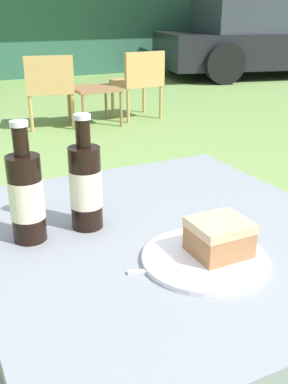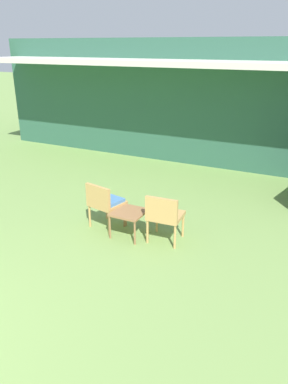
% 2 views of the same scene
% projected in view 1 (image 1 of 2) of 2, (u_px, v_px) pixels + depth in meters
% --- Properties ---
extents(parked_car, '(4.55, 2.72, 1.36)m').
position_uv_depth(parked_car, '(269.00, 39.00, 8.52)').
color(parked_car, black).
rests_on(parked_car, ground_plane).
extents(wicker_chair_cushioned, '(0.57, 0.54, 0.76)m').
position_uv_depth(wicker_chair_cushioned, '(49.00, 85.00, 4.68)').
color(wicker_chair_cushioned, tan).
rests_on(wicker_chair_cushioned, ground_plane).
extents(wicker_chair_plain, '(0.51, 0.48, 0.76)m').
position_uv_depth(wicker_chair_plain, '(139.00, 79.00, 5.09)').
color(wicker_chair_plain, tan).
rests_on(wicker_chair_plain, ground_plane).
extents(garden_side_table, '(0.48, 0.49, 0.40)m').
position_uv_depth(garden_side_table, '(95.00, 92.00, 4.85)').
color(garden_side_table, '#996B42').
rests_on(garden_side_table, ground_plane).
extents(patio_table, '(0.75, 0.83, 0.74)m').
position_uv_depth(patio_table, '(164.00, 262.00, 0.97)').
color(patio_table, gray).
rests_on(patio_table, ground_plane).
extents(cake_on_plate, '(0.23, 0.23, 0.08)m').
position_uv_depth(cake_on_plate, '(212.00, 247.00, 0.82)').
color(cake_on_plate, white).
rests_on(cake_on_plate, patio_table).
extents(cola_bottle_near, '(0.07, 0.07, 0.24)m').
position_uv_depth(cola_bottle_near, '(86.00, 185.00, 0.92)').
color(cola_bottle_near, black).
rests_on(cola_bottle_near, patio_table).
extents(cola_bottle_far, '(0.07, 0.07, 0.24)m').
position_uv_depth(cola_bottle_far, '(26.00, 196.00, 0.87)').
color(cola_bottle_far, black).
rests_on(cola_bottle_far, patio_table).
extents(fork, '(0.16, 0.07, 0.01)m').
position_uv_depth(fork, '(176.00, 270.00, 0.79)').
color(fork, silver).
rests_on(fork, patio_table).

